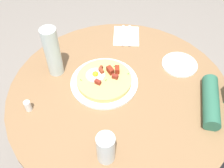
{
  "coord_description": "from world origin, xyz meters",
  "views": [
    {
      "loc": [
        -0.55,
        0.52,
        1.64
      ],
      "look_at": [
        0.04,
        0.01,
        0.75
      ],
      "focal_mm": 41.2,
      "sensor_mm": 36.0,
      "label": 1
    }
  ],
  "objects_px": {
    "water_bottle": "(53,52)",
    "water_glass": "(106,148)",
    "salt_shaker": "(28,106)",
    "breakfast_pizza": "(104,79)",
    "pizza_plate": "(104,82)",
    "bread_plate": "(180,64)",
    "dining_table": "(119,112)",
    "knife": "(130,35)",
    "fork": "(123,35)"
  },
  "relations": [
    {
      "from": "pizza_plate",
      "to": "water_glass",
      "type": "bearing_deg",
      "value": 141.63
    },
    {
      "from": "pizza_plate",
      "to": "water_bottle",
      "type": "distance_m",
      "value": 0.27
    },
    {
      "from": "dining_table",
      "to": "breakfast_pizza",
      "type": "height_order",
      "value": "breakfast_pizza"
    },
    {
      "from": "salt_shaker",
      "to": "water_bottle",
      "type": "bearing_deg",
      "value": -61.47
    },
    {
      "from": "bread_plate",
      "to": "water_glass",
      "type": "relative_size",
      "value": 1.29
    },
    {
      "from": "dining_table",
      "to": "breakfast_pizza",
      "type": "distance_m",
      "value": 0.22
    },
    {
      "from": "breakfast_pizza",
      "to": "salt_shaker",
      "type": "xyz_separation_m",
      "value": [
        0.09,
        0.34,
        0.0
      ]
    },
    {
      "from": "pizza_plate",
      "to": "breakfast_pizza",
      "type": "xyz_separation_m",
      "value": [
        0.0,
        -0.0,
        0.02
      ]
    },
    {
      "from": "pizza_plate",
      "to": "breakfast_pizza",
      "type": "bearing_deg",
      "value": -22.81
    },
    {
      "from": "salt_shaker",
      "to": "dining_table",
      "type": "bearing_deg",
      "value": -115.73
    },
    {
      "from": "pizza_plate",
      "to": "salt_shaker",
      "type": "height_order",
      "value": "salt_shaker"
    },
    {
      "from": "pizza_plate",
      "to": "fork",
      "type": "distance_m",
      "value": 0.36
    },
    {
      "from": "pizza_plate",
      "to": "dining_table",
      "type": "bearing_deg",
      "value": -163.78
    },
    {
      "from": "fork",
      "to": "salt_shaker",
      "type": "relative_size",
      "value": 3.5
    },
    {
      "from": "breakfast_pizza",
      "to": "fork",
      "type": "height_order",
      "value": "breakfast_pizza"
    },
    {
      "from": "dining_table",
      "to": "fork",
      "type": "bearing_deg",
      "value": -44.27
    },
    {
      "from": "pizza_plate",
      "to": "water_bottle",
      "type": "relative_size",
      "value": 1.26
    },
    {
      "from": "salt_shaker",
      "to": "knife",
      "type": "bearing_deg",
      "value": -82.87
    },
    {
      "from": "breakfast_pizza",
      "to": "fork",
      "type": "distance_m",
      "value": 0.36
    },
    {
      "from": "breakfast_pizza",
      "to": "pizza_plate",
      "type": "bearing_deg",
      "value": 157.19
    },
    {
      "from": "breakfast_pizza",
      "to": "bread_plate",
      "type": "xyz_separation_m",
      "value": [
        -0.16,
        -0.36,
        -0.02
      ]
    },
    {
      "from": "bread_plate",
      "to": "dining_table",
      "type": "bearing_deg",
      "value": 78.32
    },
    {
      "from": "knife",
      "to": "water_bottle",
      "type": "xyz_separation_m",
      "value": [
        0.03,
        0.46,
        0.12
      ]
    },
    {
      "from": "fork",
      "to": "water_glass",
      "type": "distance_m",
      "value": 0.73
    },
    {
      "from": "water_bottle",
      "to": "water_glass",
      "type": "bearing_deg",
      "value": 168.51
    },
    {
      "from": "dining_table",
      "to": "breakfast_pizza",
      "type": "relative_size",
      "value": 4.01
    },
    {
      "from": "dining_table",
      "to": "salt_shaker",
      "type": "xyz_separation_m",
      "value": [
        0.18,
        0.37,
        0.2
      ]
    },
    {
      "from": "knife",
      "to": "water_bottle",
      "type": "bearing_deg",
      "value": -50.56
    },
    {
      "from": "breakfast_pizza",
      "to": "fork",
      "type": "xyz_separation_m",
      "value": [
        0.2,
        -0.3,
        -0.02
      ]
    },
    {
      "from": "pizza_plate",
      "to": "water_bottle",
      "type": "height_order",
      "value": "water_bottle"
    },
    {
      "from": "breakfast_pizza",
      "to": "water_glass",
      "type": "height_order",
      "value": "water_glass"
    },
    {
      "from": "fork",
      "to": "salt_shaker",
      "type": "xyz_separation_m",
      "value": [
        -0.11,
        0.65,
        0.02
      ]
    },
    {
      "from": "knife",
      "to": "water_bottle",
      "type": "height_order",
      "value": "water_bottle"
    },
    {
      "from": "bread_plate",
      "to": "knife",
      "type": "xyz_separation_m",
      "value": [
        0.33,
        0.03,
        0.0
      ]
    },
    {
      "from": "salt_shaker",
      "to": "breakfast_pizza",
      "type": "bearing_deg",
      "value": -104.92
    },
    {
      "from": "salt_shaker",
      "to": "water_glass",
      "type": "bearing_deg",
      "value": -163.54
    },
    {
      "from": "fork",
      "to": "knife",
      "type": "xyz_separation_m",
      "value": [
        -0.02,
        -0.03,
        0.0
      ]
    },
    {
      "from": "pizza_plate",
      "to": "knife",
      "type": "relative_size",
      "value": 1.75
    },
    {
      "from": "knife",
      "to": "fork",
      "type": "bearing_deg",
      "value": -90.0
    },
    {
      "from": "fork",
      "to": "water_bottle",
      "type": "bearing_deg",
      "value": -47.52
    },
    {
      "from": "water_bottle",
      "to": "breakfast_pizza",
      "type": "bearing_deg",
      "value": -148.31
    },
    {
      "from": "fork",
      "to": "salt_shaker",
      "type": "distance_m",
      "value": 0.66
    },
    {
      "from": "pizza_plate",
      "to": "breakfast_pizza",
      "type": "distance_m",
      "value": 0.02
    },
    {
      "from": "breakfast_pizza",
      "to": "salt_shaker",
      "type": "relative_size",
      "value": 4.99
    },
    {
      "from": "knife",
      "to": "salt_shaker",
      "type": "xyz_separation_m",
      "value": [
        -0.08,
        0.67,
        0.02
      ]
    },
    {
      "from": "knife",
      "to": "dining_table",
      "type": "bearing_deg",
      "value": -5.85
    },
    {
      "from": "dining_table",
      "to": "knife",
      "type": "distance_m",
      "value": 0.44
    },
    {
      "from": "bread_plate",
      "to": "water_bottle",
      "type": "distance_m",
      "value": 0.62
    },
    {
      "from": "water_glass",
      "to": "salt_shaker",
      "type": "relative_size",
      "value": 2.67
    },
    {
      "from": "pizza_plate",
      "to": "fork",
      "type": "relative_size",
      "value": 1.75
    }
  ]
}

